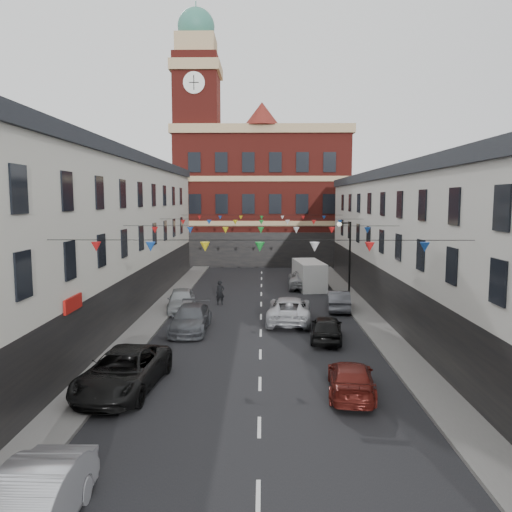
{
  "coord_description": "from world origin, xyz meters",
  "views": [
    {
      "loc": [
        0.11,
        -24.11,
        7.66
      ],
      "look_at": [
        -0.34,
        9.44,
        3.87
      ],
      "focal_mm": 35.0,
      "sensor_mm": 36.0,
      "label": 1
    }
  ],
  "objects_px": {
    "car_right_d": "(327,328)",
    "car_right_e": "(338,300)",
    "car_left_b": "(29,509)",
    "car_left_e": "(181,300)",
    "moving_car": "(289,309)",
    "white_van": "(309,275)",
    "car_right_c": "(351,379)",
    "pedestrian": "(220,293)",
    "car_left_d": "(191,319)",
    "car_right_f": "(303,279)",
    "car_left_c": "(123,371)",
    "street_lamp": "(347,249)"
  },
  "relations": [
    {
      "from": "car_right_d",
      "to": "car_right_e",
      "type": "relative_size",
      "value": 0.98
    },
    {
      "from": "car_left_b",
      "to": "car_left_e",
      "type": "distance_m",
      "value": 23.42
    },
    {
      "from": "moving_car",
      "to": "white_van",
      "type": "distance_m",
      "value": 12.17
    },
    {
      "from": "car_right_c",
      "to": "white_van",
      "type": "xyz_separation_m",
      "value": [
        0.52,
        23.7,
        0.55
      ]
    },
    {
      "from": "car_left_b",
      "to": "car_right_e",
      "type": "distance_m",
      "value": 26.06
    },
    {
      "from": "car_left_e",
      "to": "white_van",
      "type": "xyz_separation_m",
      "value": [
        9.62,
        8.98,
        0.41
      ]
    },
    {
      "from": "pedestrian",
      "to": "car_right_c",
      "type": "bearing_deg",
      "value": -89.79
    },
    {
      "from": "car_left_e",
      "to": "pedestrian",
      "type": "height_order",
      "value": "pedestrian"
    },
    {
      "from": "car_left_d",
      "to": "car_right_e",
      "type": "xyz_separation_m",
      "value": [
        9.49,
        5.69,
        -0.05
      ]
    },
    {
      "from": "car_right_e",
      "to": "pedestrian",
      "type": "height_order",
      "value": "pedestrian"
    },
    {
      "from": "car_right_c",
      "to": "car_right_f",
      "type": "xyz_separation_m",
      "value": [
        0.06,
        23.98,
        0.13
      ]
    },
    {
      "from": "car_right_d",
      "to": "car_right_e",
      "type": "bearing_deg",
      "value": -95.94
    },
    {
      "from": "car_left_c",
      "to": "car_right_f",
      "type": "xyz_separation_m",
      "value": [
        9.16,
        23.7,
        -0.04
      ]
    },
    {
      "from": "car_left_d",
      "to": "car_left_e",
      "type": "xyz_separation_m",
      "value": [
        -1.4,
        5.25,
        0.04
      ]
    },
    {
      "from": "moving_car",
      "to": "car_left_d",
      "type": "bearing_deg",
      "value": 25.94
    },
    {
      "from": "street_lamp",
      "to": "moving_car",
      "type": "relative_size",
      "value": 1.04
    },
    {
      "from": "car_right_d",
      "to": "white_van",
      "type": "distance_m",
      "value": 16.15
    },
    {
      "from": "car_right_e",
      "to": "car_left_c",
      "type": "bearing_deg",
      "value": 59.26
    },
    {
      "from": "car_right_d",
      "to": "car_left_d",
      "type": "bearing_deg",
      "value": -6.58
    },
    {
      "from": "street_lamp",
      "to": "car_right_f",
      "type": "distance_m",
      "value": 6.52
    },
    {
      "from": "car_left_d",
      "to": "pedestrian",
      "type": "bearing_deg",
      "value": 82.04
    },
    {
      "from": "car_right_c",
      "to": "car_right_e",
      "type": "relative_size",
      "value": 1.04
    },
    {
      "from": "car_left_d",
      "to": "car_left_e",
      "type": "distance_m",
      "value": 5.43
    },
    {
      "from": "car_right_c",
      "to": "moving_car",
      "type": "height_order",
      "value": "moving_car"
    },
    {
      "from": "moving_car",
      "to": "pedestrian",
      "type": "bearing_deg",
      "value": -41.93
    },
    {
      "from": "car_right_f",
      "to": "moving_car",
      "type": "xyz_separation_m",
      "value": [
        -1.86,
        -12.22,
        0.03
      ]
    },
    {
      "from": "car_left_e",
      "to": "car_right_c",
      "type": "xyz_separation_m",
      "value": [
        9.1,
        -14.71,
        -0.15
      ]
    },
    {
      "from": "moving_car",
      "to": "pedestrian",
      "type": "height_order",
      "value": "pedestrian"
    },
    {
      "from": "moving_car",
      "to": "car_right_e",
      "type": "bearing_deg",
      "value": -131.92
    },
    {
      "from": "car_right_f",
      "to": "pedestrian",
      "type": "bearing_deg",
      "value": 49.53
    },
    {
      "from": "moving_car",
      "to": "street_lamp",
      "type": "bearing_deg",
      "value": -118.41
    },
    {
      "from": "car_left_c",
      "to": "car_right_d",
      "type": "distance_m",
      "value": 11.65
    },
    {
      "from": "car_right_f",
      "to": "pedestrian",
      "type": "xyz_separation_m",
      "value": [
        -6.66,
        -7.14,
        0.12
      ]
    },
    {
      "from": "street_lamp",
      "to": "car_left_c",
      "type": "distance_m",
      "value": 22.51
    },
    {
      "from": "car_left_c",
      "to": "car_right_d",
      "type": "height_order",
      "value": "car_left_c"
    },
    {
      "from": "car_left_c",
      "to": "car_left_e",
      "type": "distance_m",
      "value": 14.43
    },
    {
      "from": "car_left_e",
      "to": "car_left_b",
      "type": "bearing_deg",
      "value": -95.72
    },
    {
      "from": "car_right_d",
      "to": "white_van",
      "type": "xyz_separation_m",
      "value": [
        0.52,
        16.14,
        0.48
      ]
    },
    {
      "from": "car_right_c",
      "to": "car_right_f",
      "type": "relative_size",
      "value": 0.79
    },
    {
      "from": "car_left_b",
      "to": "car_right_d",
      "type": "xyz_separation_m",
      "value": [
        8.7,
        16.26,
        -0.08
      ]
    },
    {
      "from": "car_right_e",
      "to": "pedestrian",
      "type": "bearing_deg",
      "value": -5.9
    },
    {
      "from": "car_left_d",
      "to": "moving_car",
      "type": "height_order",
      "value": "moving_car"
    },
    {
      "from": "car_right_d",
      "to": "pedestrian",
      "type": "relative_size",
      "value": 2.34
    },
    {
      "from": "car_right_d",
      "to": "car_right_e",
      "type": "xyz_separation_m",
      "value": [
        1.79,
        7.59,
        -0.01
      ]
    },
    {
      "from": "street_lamp",
      "to": "moving_car",
      "type": "height_order",
      "value": "street_lamp"
    },
    {
      "from": "car_left_c",
      "to": "moving_car",
      "type": "bearing_deg",
      "value": 62.82
    },
    {
      "from": "white_van",
      "to": "car_left_c",
      "type": "bearing_deg",
      "value": -118.81
    },
    {
      "from": "car_left_b",
      "to": "street_lamp",
      "type": "bearing_deg",
      "value": 66.55
    },
    {
      "from": "pedestrian",
      "to": "car_right_d",
      "type": "bearing_deg",
      "value": -75.78
    },
    {
      "from": "car_left_c",
      "to": "car_right_f",
      "type": "distance_m",
      "value": 25.4
    }
  ]
}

